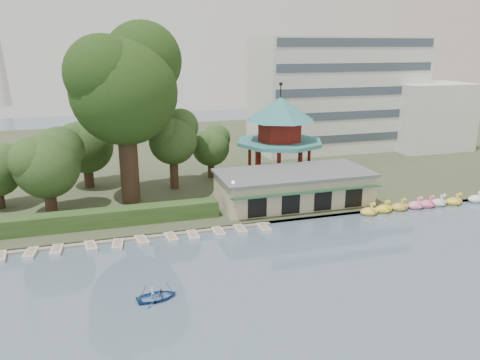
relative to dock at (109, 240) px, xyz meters
name	(u,v)px	position (x,y,z in m)	size (l,w,h in m)	color
ground_plane	(284,312)	(12.00, -17.20, -0.12)	(220.00, 220.00, 0.00)	slate
shore	(174,156)	(12.00, 34.80, 0.08)	(220.00, 70.00, 0.40)	#424930
embankment	(224,226)	(12.00, 0.10, 0.03)	(220.00, 0.60, 0.30)	gray
dock	(109,240)	(0.00, 0.00, 0.00)	(34.00, 1.60, 0.24)	gray
boathouse	(294,187)	(22.00, 4.77, 2.25)	(18.60, 9.39, 3.90)	#C6B897
pavilion	(280,131)	(24.00, 14.80, 7.36)	(12.40, 12.40, 13.50)	#C6B897
office_building	(351,97)	(44.67, 31.80, 9.61)	(38.00, 18.00, 20.00)	silver
hedge	(78,221)	(-3.00, 3.30, 1.18)	(30.00, 2.00, 1.80)	#304D20
lamp_post	(233,192)	(13.50, 1.80, 3.22)	(0.36, 0.36, 4.28)	black
big_tree	(125,82)	(3.17, 11.00, 14.74)	(13.65, 12.72, 21.46)	#3A281C
small_trees	(85,152)	(-2.03, 14.04, 6.12)	(38.82, 17.33, 10.55)	#3A281C
swan_boats	(421,205)	(36.52, -0.58, 0.28)	(17.55, 2.13, 1.92)	#FAD94A
moored_rowboats	(116,244)	(0.60, -1.38, 0.06)	(31.75, 2.78, 0.36)	silver
rowboat_with_passengers	(157,294)	(3.23, -12.73, 0.34)	(4.79, 3.70, 2.01)	#2554A5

